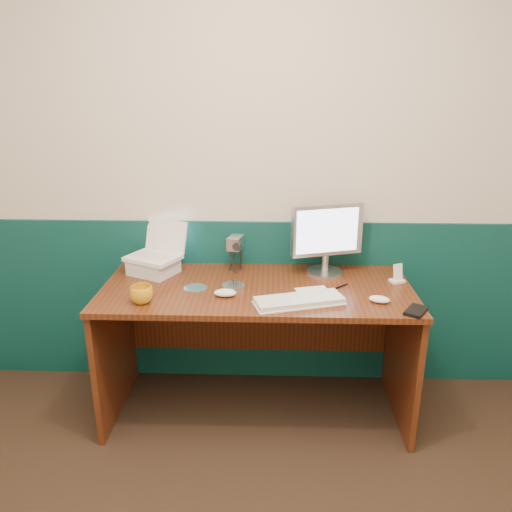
{
  "coord_description": "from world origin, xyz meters",
  "views": [
    {
      "loc": [
        0.07,
        -1.0,
        1.74
      ],
      "look_at": [
        -0.01,
        1.23,
        0.97
      ],
      "focal_mm": 35.0,
      "sensor_mm": 36.0,
      "label": 1
    }
  ],
  "objects_px": {
    "mug": "(142,295)",
    "camcorder": "(235,252)",
    "desk": "(257,351)",
    "laptop": "(152,240)",
    "keyboard": "(299,301)",
    "monitor": "(326,240)"
  },
  "relations": [
    {
      "from": "laptop",
      "to": "monitor",
      "type": "bearing_deg",
      "value": 27.95
    },
    {
      "from": "desk",
      "to": "monitor",
      "type": "xyz_separation_m",
      "value": [
        0.37,
        0.2,
        0.57
      ]
    },
    {
      "from": "mug",
      "to": "monitor",
      "type": "bearing_deg",
      "value": 24.67
    },
    {
      "from": "mug",
      "to": "camcorder",
      "type": "relative_size",
      "value": 0.49
    },
    {
      "from": "desk",
      "to": "laptop",
      "type": "relative_size",
      "value": 6.0
    },
    {
      "from": "desk",
      "to": "camcorder",
      "type": "bearing_deg",
      "value": 119.65
    },
    {
      "from": "desk",
      "to": "laptop",
      "type": "distance_m",
      "value": 0.83
    },
    {
      "from": "desk",
      "to": "mug",
      "type": "height_order",
      "value": "mug"
    },
    {
      "from": "desk",
      "to": "laptop",
      "type": "height_order",
      "value": "laptop"
    },
    {
      "from": "monitor",
      "to": "keyboard",
      "type": "bearing_deg",
      "value": -128.68
    },
    {
      "from": "laptop",
      "to": "mug",
      "type": "relative_size",
      "value": 2.45
    },
    {
      "from": "laptop",
      "to": "camcorder",
      "type": "height_order",
      "value": "laptop"
    },
    {
      "from": "keyboard",
      "to": "camcorder",
      "type": "bearing_deg",
      "value": 111.44
    },
    {
      "from": "mug",
      "to": "camcorder",
      "type": "height_order",
      "value": "camcorder"
    },
    {
      "from": "laptop",
      "to": "monitor",
      "type": "distance_m",
      "value": 0.95
    },
    {
      "from": "desk",
      "to": "monitor",
      "type": "height_order",
      "value": "monitor"
    },
    {
      "from": "laptop",
      "to": "keyboard",
      "type": "relative_size",
      "value": 0.63
    },
    {
      "from": "laptop",
      "to": "keyboard",
      "type": "bearing_deg",
      "value": 0.91
    },
    {
      "from": "laptop",
      "to": "monitor",
      "type": "xyz_separation_m",
      "value": [
        0.95,
        0.03,
        0.0
      ]
    },
    {
      "from": "desk",
      "to": "camcorder",
      "type": "relative_size",
      "value": 7.22
    },
    {
      "from": "desk",
      "to": "camcorder",
      "type": "xyz_separation_m",
      "value": [
        -0.13,
        0.22,
        0.49
      ]
    },
    {
      "from": "monitor",
      "to": "mug",
      "type": "height_order",
      "value": "monitor"
    }
  ]
}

